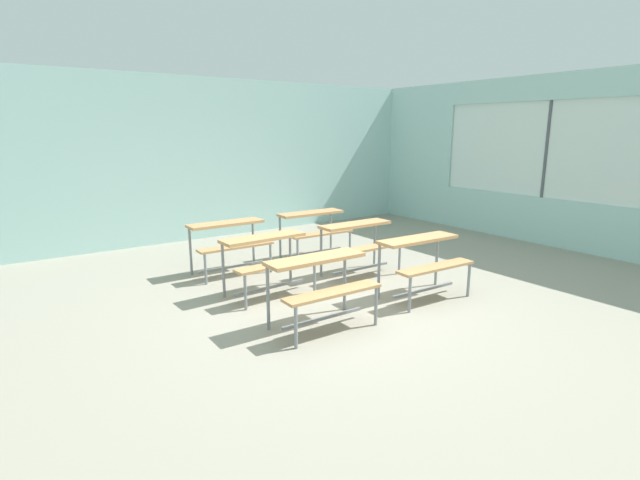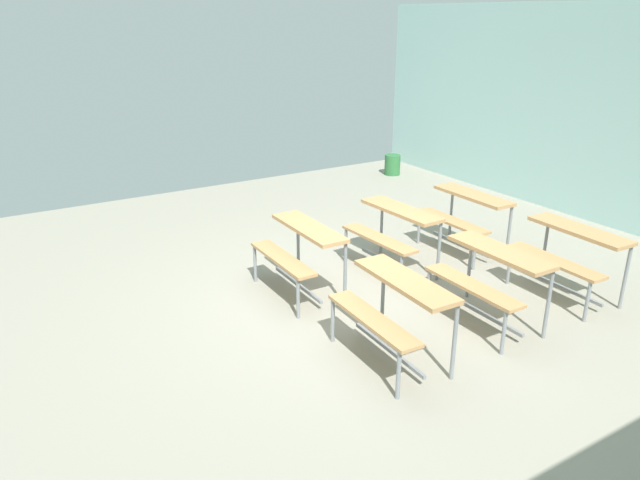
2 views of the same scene
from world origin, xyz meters
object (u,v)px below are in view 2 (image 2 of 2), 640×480
Objects in this scene: desk_bench_r1c0 at (393,225)px; desk_bench_r2c1 at (570,246)px; desk_bench_r0c0 at (300,244)px; desk_bench_r1c1 at (490,269)px; desk_bench_r2c0 at (466,209)px; desk_bench_r0c1 at (394,300)px; trash_bin at (392,165)px.

desk_bench_r2c1 is (1.49, 1.15, 0.00)m from desk_bench_r1c0.
desk_bench_r1c0 is (0.04, 1.21, 0.00)m from desk_bench_r0c0.
desk_bench_r2c1 is at bearing 90.08° from desk_bench_r1c1.
desk_bench_r0c0 and desk_bench_r1c1 have the same top height.
desk_bench_r1c0 and desk_bench_r1c1 have the same top height.
desk_bench_r2c1 is at bearing 1.04° from desk_bench_r2c0.
desk_bench_r0c1 is at bearing -56.38° from desk_bench_r2c0.
desk_bench_r1c0 is 1.02× the size of desk_bench_r1c1.
desk_bench_r0c0 is 0.99× the size of desk_bench_r1c0.
trash_bin is (-5.00, 2.78, -0.38)m from desk_bench_r1c1.
desk_bench_r1c0 is 1.02× the size of desk_bench_r2c0.
desk_bench_r0c1 is 2.78m from desk_bench_r2c0.
desk_bench_r0c1 and desk_bench_r1c1 have the same top height.
desk_bench_r0c0 is 1.94m from desk_bench_r1c1.
desk_bench_r0c1 is 1.18m from desk_bench_r1c1.
desk_bench_r2c1 is 5.28m from trash_bin.
desk_bench_r0c1 is at bearing 1.66° from desk_bench_r0c0.
desk_bench_r0c1 is 1.01× the size of desk_bench_r1c1.
desk_bench_r0c0 is 2.98× the size of trash_bin.
desk_bench_r2c1 is 3.00× the size of trash_bin.
desk_bench_r2c0 is at bearing 90.00° from desk_bench_r0c0.
desk_bench_r1c1 is (1.48, -0.01, 0.00)m from desk_bench_r1c0.
desk_bench_r1c0 is at bearing 144.14° from desk_bench_r0c1.
desk_bench_r1c1 is at bearing -29.03° from trash_bin.
desk_bench_r2c0 is (-1.52, 2.33, 0.00)m from desk_bench_r0c1.
desk_bench_r2c1 is at bearing -17.85° from trash_bin.
desk_bench_r1c0 is 1.14m from desk_bench_r2c0.
desk_bench_r2c0 is (-1.49, 1.15, 0.00)m from desk_bench_r1c1.
desk_bench_r2c0 is 2.97× the size of trash_bin.
desk_bench_r0c0 is at bearing -177.08° from desk_bench_r0c1.
trash_bin is (-3.48, 3.98, -0.38)m from desk_bench_r0c0.
desk_bench_r2c0 is at bearing -177.68° from desk_bench_r2c1.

